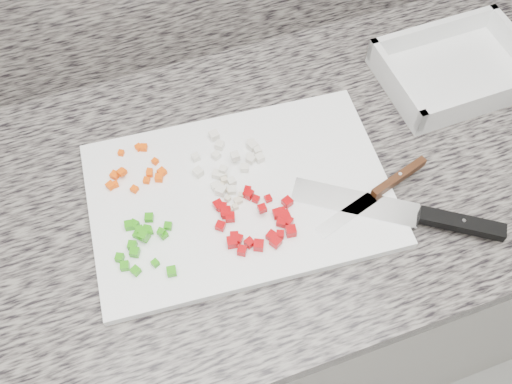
# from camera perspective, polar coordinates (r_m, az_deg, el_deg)

# --- Properties ---
(cabinet) EXTENTS (3.92, 0.62, 0.86)m
(cabinet) POSITION_cam_1_polar(r_m,az_deg,el_deg) (1.36, -0.94, -9.57)
(cabinet) COLOR beige
(cabinet) RESTS_ON ground
(countertop) EXTENTS (3.96, 0.64, 0.04)m
(countertop) POSITION_cam_1_polar(r_m,az_deg,el_deg) (0.95, -1.31, 0.56)
(countertop) COLOR slate
(countertop) RESTS_ON cabinet
(cutting_board) EXTENTS (0.50, 0.35, 0.02)m
(cutting_board) POSITION_cam_1_polar(r_m,az_deg,el_deg) (0.91, -1.61, -0.27)
(cutting_board) COLOR white
(cutting_board) RESTS_ON countertop
(carrot_pile) EXTENTS (0.10, 0.09, 0.02)m
(carrot_pile) POSITION_cam_1_polar(r_m,az_deg,el_deg) (0.94, -11.90, 2.04)
(carrot_pile) COLOR #FE5305
(carrot_pile) RESTS_ON cutting_board
(onion_pile) EXTENTS (0.12, 0.13, 0.02)m
(onion_pile) POSITION_cam_1_polar(r_m,az_deg,el_deg) (0.93, -2.67, 2.84)
(onion_pile) COLOR silver
(onion_pile) RESTS_ON cutting_board
(green_pepper_pile) EXTENTS (0.10, 0.11, 0.02)m
(green_pepper_pile) POSITION_cam_1_polar(r_m,az_deg,el_deg) (0.87, -11.25, -4.93)
(green_pepper_pile) COLOR #2A990D
(green_pepper_pile) RESTS_ON cutting_board
(red_pepper_pile) EXTENTS (0.13, 0.12, 0.02)m
(red_pepper_pile) POSITION_cam_1_polar(r_m,az_deg,el_deg) (0.87, 0.03, -3.08)
(red_pepper_pile) COLOR #AC0206
(red_pepper_pile) RESTS_ON cutting_board
(garlic_pile) EXTENTS (0.05, 0.06, 0.01)m
(garlic_pile) POSITION_cam_1_polar(r_m,az_deg,el_deg) (0.90, -2.56, -0.17)
(garlic_pile) COLOR beige
(garlic_pile) RESTS_ON cutting_board
(chef_knife) EXTENTS (0.29, 0.21, 0.02)m
(chef_knife) POSITION_cam_1_polar(r_m,az_deg,el_deg) (0.91, 16.49, -2.33)
(chef_knife) COLOR silver
(chef_knife) RESTS_ON cutting_board
(paring_knife) EXTENTS (0.22, 0.08, 0.02)m
(paring_knife) POSITION_cam_1_polar(r_m,az_deg,el_deg) (0.93, 12.86, 0.53)
(paring_knife) COLOR silver
(paring_knife) RESTS_ON cutting_board
(tray) EXTENTS (0.27, 0.20, 0.06)m
(tray) POSITION_cam_1_polar(r_m,az_deg,el_deg) (1.12, 19.32, 11.37)
(tray) COLOR white
(tray) RESTS_ON countertop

